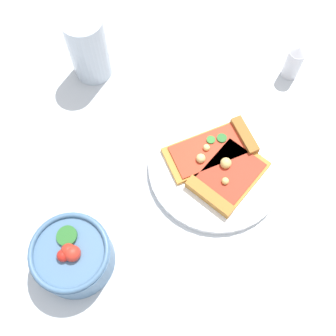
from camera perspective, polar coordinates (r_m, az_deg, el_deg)
The scene contains 7 objects.
ground_plane at distance 0.74m, azimuth 1.56°, elevation -0.63°, with size 2.40×2.40×0.00m, color silver.
plate at distance 0.74m, azimuth 6.62°, elevation 0.10°, with size 0.24×0.24×0.01m, color white.
pizza_slice_near at distance 0.74m, azimuth 6.55°, elevation 2.76°, with size 0.12×0.17×0.02m.
pizza_slice_far at distance 0.72m, azimuth 7.91°, elevation -1.32°, with size 0.10×0.14×0.03m.
salad_bowl at distance 0.68m, azimuth -13.01°, elevation -11.53°, with size 0.12×0.12×0.08m.
soda_glass at distance 0.81m, azimuth -10.87°, elevation 15.89°, with size 0.07×0.07×0.14m.
pepper_shaker at distance 0.85m, azimuth 16.90°, elevation 13.79°, with size 0.03×0.03×0.08m.
Camera 1 is at (-0.20, 0.21, 0.68)m, focal length 44.44 mm.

